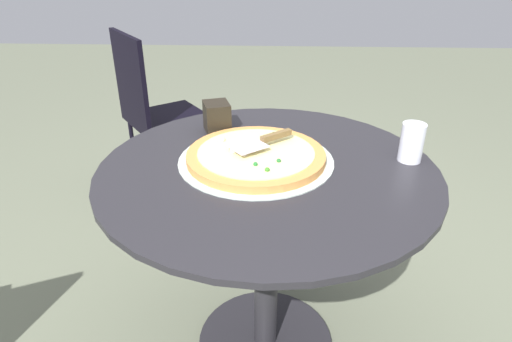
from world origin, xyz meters
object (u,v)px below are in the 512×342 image
Objects in this scene: pizza_server at (263,140)px; patio_chair_near at (153,106)px; patio_table at (267,218)px; pizza_on_tray at (256,156)px; napkin_dispenser at (217,117)px; drinking_cup at (412,142)px.

patio_chair_near is (1.03, 0.62, -0.27)m from pizza_server.
pizza_server is at bearing -148.90° from patio_chair_near.
pizza_server is (0.07, 0.02, 0.23)m from patio_table.
pizza_on_tray is (0.04, 0.04, 0.20)m from patio_table.
pizza_on_tray is 2.38× the size of pizza_server.
pizza_on_tray is at bearing -150.51° from patio_chair_near.
pizza_server is 0.25m from napkin_dispenser.
patio_table is 0.39m from napkin_dispenser.
drinking_cup reaches higher than patio_table.
drinking_cup reaches higher than napkin_dispenser.
napkin_dispenser is (0.20, 0.60, -0.01)m from drinking_cup.
drinking_cup is at bearing -134.49° from patio_chair_near.
patio_chair_near reaches higher than pizza_on_tray.
patio_table is 9.84× the size of napkin_dispenser.
pizza_on_tray is at bearing 148.28° from pizza_server.
napkin_dispenser is 0.11× the size of patio_chair_near.
napkin_dispenser is at bearing 40.23° from pizza_server.
patio_table is at bearing -149.90° from patio_chair_near.
patio_chair_near is at bearing 29.49° from pizza_on_tray.
napkin_dispenser is at bearing -151.30° from patio_chair_near.
pizza_server is 0.22× the size of patio_chair_near.
drinking_cup reaches higher than pizza_on_tray.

